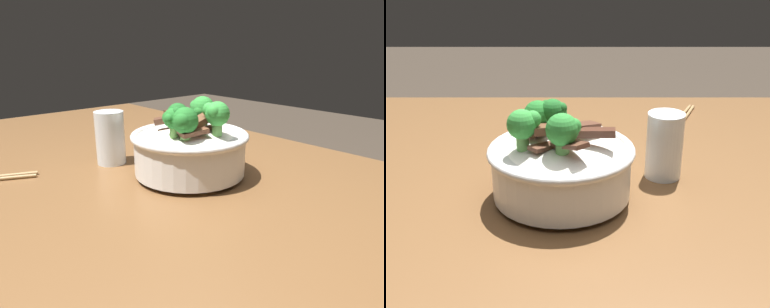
{
  "view_description": "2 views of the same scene",
  "coord_description": "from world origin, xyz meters",
  "views": [
    {
      "loc": [
        -0.56,
        0.34,
        1.04
      ],
      "look_at": [
        -0.12,
        -0.06,
        0.85
      ],
      "focal_mm": 32.14,
      "sensor_mm": 36.0,
      "label": 1
    },
    {
      "loc": [
        -0.07,
        -0.75,
        1.17
      ],
      "look_at": [
        -0.06,
        -0.11,
        0.89
      ],
      "focal_mm": 45.96,
      "sensor_mm": 36.0,
      "label": 2
    }
  ],
  "objects": [
    {
      "name": "chopsticks_pair",
      "position": [
        0.16,
        0.26,
        0.8
      ],
      "size": [
        0.12,
        0.23,
        0.01
      ],
      "color": "#9E7A4C",
      "rests_on": "dining_table"
    },
    {
      "name": "rice_bowl",
      "position": [
        -0.09,
        -0.07,
        0.86
      ],
      "size": [
        0.22,
        0.22,
        0.15
      ],
      "color": "white",
      "rests_on": "dining_table"
    },
    {
      "name": "dining_table",
      "position": [
        0.0,
        0.0,
        0.7
      ],
      "size": [
        1.46,
        0.89,
        0.8
      ],
      "color": "brown",
      "rests_on": "ground"
    },
    {
      "name": "drinking_glass",
      "position": [
        0.08,
        0.0,
        0.85
      ],
      "size": [
        0.06,
        0.06,
        0.11
      ],
      "color": "white",
      "rests_on": "dining_table"
    }
  ]
}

